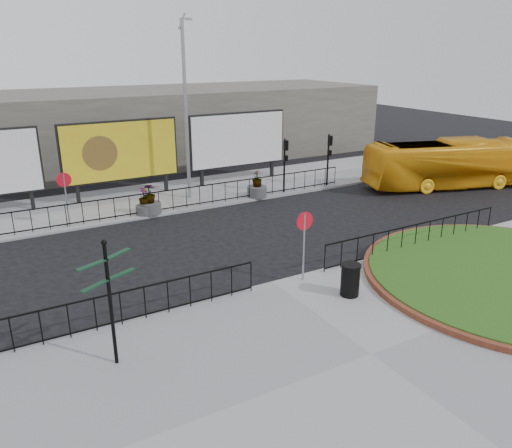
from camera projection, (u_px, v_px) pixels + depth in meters
ground at (272, 284)px, 17.24m from camera, size 90.00×90.00×0.00m
pavement_near at (371, 356)px, 13.12m from camera, size 30.00×10.00×0.12m
pavement_far at (157, 198)px, 27.06m from camera, size 44.00×6.00×0.12m
railing_near_left at (95, 314)px, 13.97m from camera, size 10.00×0.10×1.10m
railing_near_right at (416, 236)px, 19.80m from camera, size 9.00×0.10×1.10m
railing_far at (193, 197)px, 25.11m from camera, size 18.00×0.10×1.10m
speed_sign_far at (65, 188)px, 21.98m from camera, size 0.64×0.07×2.47m
speed_sign_near at (304, 231)px, 16.75m from camera, size 0.64×0.07×2.47m
billboard_mid at (121, 151)px, 26.31m from camera, size 6.20×0.31×4.10m
billboard_right at (238, 140)px, 29.58m from camera, size 6.20×0.31×4.10m
lamp_post at (186, 109)px, 25.36m from camera, size 0.74×0.18×9.23m
signal_pole_a at (285, 157)px, 27.23m from camera, size 0.22×0.26×3.00m
signal_pole_b at (329, 152)px, 28.63m from camera, size 0.22×0.26×3.00m
building_backdrop at (107, 129)px, 34.45m from camera, size 40.00×10.00×5.00m
fingerpost_sign at (109, 291)px, 12.07m from camera, size 1.50×0.92×3.38m
litter_bin at (350, 280)px, 16.08m from camera, size 0.65×0.65×1.08m
bus at (450, 164)px, 28.95m from camera, size 10.25×5.28×2.79m
planter_a at (144, 205)px, 24.05m from camera, size 0.85×0.85×1.32m
planter_b at (150, 203)px, 24.18m from camera, size 1.02×1.02×1.48m
planter_c at (257, 187)px, 26.97m from camera, size 1.06×1.06×1.50m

